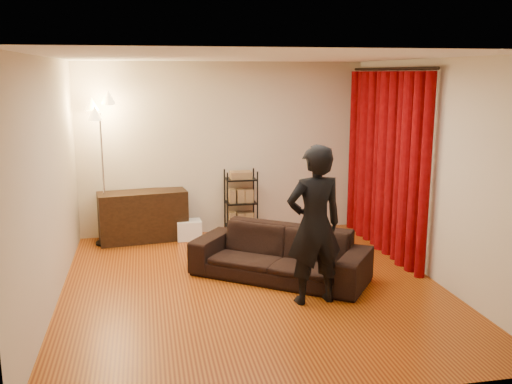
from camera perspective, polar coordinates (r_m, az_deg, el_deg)
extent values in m
plane|color=#9B5213|center=(6.97, -0.33, -9.42)|extent=(5.00, 5.00, 0.00)
plane|color=white|center=(6.50, -0.36, 13.35)|extent=(5.00, 5.00, 0.00)
plane|color=beige|center=(9.04, -3.32, 4.34)|extent=(5.00, 0.00, 5.00)
plane|color=beige|center=(4.24, 6.01, -4.38)|extent=(5.00, 0.00, 5.00)
plane|color=beige|center=(6.57, -20.00, 0.79)|extent=(0.00, 5.00, 5.00)
plane|color=beige|center=(7.36, 17.14, 2.10)|extent=(0.00, 5.00, 5.00)
cylinder|color=black|center=(8.23, 13.30, 11.89)|extent=(0.04, 2.65, 0.04)
imported|color=black|center=(7.15, 2.38, -6.19)|extent=(2.26, 1.97, 0.64)
imported|color=black|center=(6.29, 5.86, -3.32)|extent=(0.70, 0.51, 1.78)
cube|color=black|center=(8.87, -11.22, -2.38)|extent=(1.37, 0.67, 0.77)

